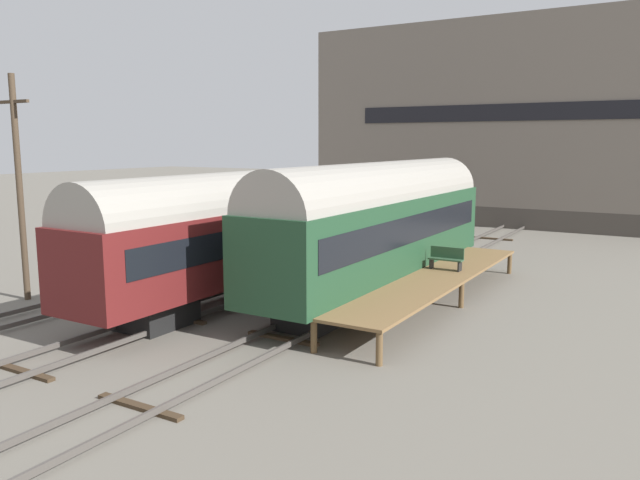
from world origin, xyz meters
TOP-DOWN VIEW (x-y plane):
  - ground_plane at (0.00, 0.00)m, footprint 200.00×200.00m
  - track_left at (-4.53, 0.00)m, footprint 2.60×60.00m
  - track_middle at (0.00, 0.00)m, footprint 2.60×60.00m
  - track_right at (4.53, 0.00)m, footprint 2.60×60.00m
  - train_car_green at (4.53, 3.99)m, footprint 3.08×16.00m
  - train_car_maroon at (0.00, 2.22)m, footprint 2.97×18.97m
  - station_platform at (7.07, 3.68)m, footprint 2.44×14.71m
  - bench at (6.97, 5.21)m, footprint 1.40×0.40m
  - person_worker at (-1.68, -1.43)m, footprint 0.32×0.32m
  - utility_pole at (-7.12, -3.93)m, footprint 1.80×0.24m
  - warehouse_building at (2.73, 33.43)m, footprint 29.24×13.74m

SIDE VIEW (x-z plane):
  - ground_plane at x=0.00m, z-range 0.00..0.00m
  - track_left at x=-4.53m, z-range 0.01..0.27m
  - track_middle at x=0.00m, z-range 0.01..0.27m
  - track_right at x=4.53m, z-range 0.01..0.27m
  - station_platform at x=7.07m, z-range 0.46..1.54m
  - person_worker at x=-1.68m, z-range 0.19..2.00m
  - bench at x=6.97m, z-range 1.11..2.02m
  - train_car_maroon at x=0.00m, z-range 0.35..5.43m
  - train_car_green at x=4.53m, z-range 0.36..5.79m
  - utility_pole at x=-7.12m, z-range 0.16..8.93m
  - warehouse_building at x=2.73m, z-range 0.00..15.05m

